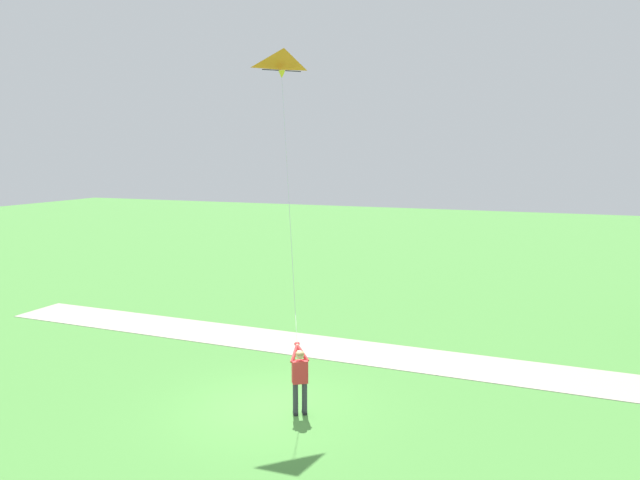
% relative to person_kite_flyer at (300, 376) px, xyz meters
% --- Properties ---
extents(ground_plane, '(120.00, 120.00, 0.00)m').
position_rel_person_kite_flyer_xyz_m(ground_plane, '(-0.05, -0.89, -1.05)').
color(ground_plane, '#4C8E3D').
extents(walkway_path, '(2.78, 32.03, 0.02)m').
position_rel_person_kite_flyer_xyz_m(walkway_path, '(-5.27, 1.11, -1.04)').
color(walkway_path, '#ADA393').
rests_on(walkway_path, ground).
extents(person_kite_flyer, '(0.62, 0.54, 1.83)m').
position_rel_person_kite_flyer_xyz_m(person_kite_flyer, '(0.00, 0.00, 0.00)').
color(person_kite_flyer, '#232328').
rests_on(person_kite_flyer, ground).
extents(flying_kite, '(2.40, 1.76, 7.88)m').
position_rel_person_kite_flyer_xyz_m(flying_kite, '(-2.11, -1.37, 8.14)').
color(flying_kite, orange).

